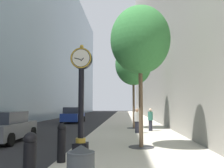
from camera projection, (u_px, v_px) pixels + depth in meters
The scene contains 13 objects.
ground_plane at pixel (108, 121), 29.65m from camera, with size 110.00×110.00×0.00m, color #262628.
sidewalk_right at pixel (129, 119), 32.49m from camera, with size 5.66×80.00×0.14m, color beige.
building_block_left at pixel (26, 32), 34.49m from camera, with size 9.00×80.00×25.47m.
building_block_right at pixel (179, 0), 33.63m from camera, with size 9.00×80.00×34.07m.
street_clock at pixel (81, 92), 9.18m from camera, with size 0.84×0.55×4.22m.
bollard_nearest at pixel (30, 160), 4.95m from camera, with size 0.29×0.29×1.22m.
bollard_second at pixel (62, 142), 7.43m from camera, with size 0.29×0.29×1.22m.
street_tree_near at pixel (140, 40), 10.43m from camera, with size 2.66×2.66×6.25m.
street_tree_mid_near at pixel (133, 65), 18.84m from camera, with size 2.93×2.93×6.79m.
pedestrian_walking at pixel (137, 120), 15.14m from camera, with size 0.48×0.48×1.59m.
pedestrian_by_clock at pixel (150, 119), 16.43m from camera, with size 0.43×0.43×1.57m.
car_blue_near at pixel (73, 115), 26.21m from camera, with size 2.10×4.48×1.72m.
car_grey_mid at pixel (6, 127), 12.44m from camera, with size 2.16×4.35×1.60m.
Camera 1 is at (2.24, -2.88, 1.93)m, focal length 37.38 mm.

